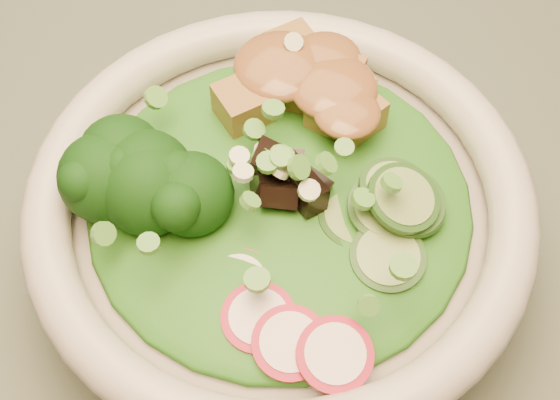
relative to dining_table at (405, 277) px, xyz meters
The scene contains 10 objects.
dining_table is the anchor object (origin of this frame).
salad_bowl 0.19m from the dining_table, 117.55° to the right, with size 0.29×0.29×0.08m.
lettuce_bed 0.21m from the dining_table, 117.55° to the right, with size 0.22×0.22×0.03m, color #1C5C13.
broccoli_florets 0.26m from the dining_table, 129.12° to the right, with size 0.09×0.07×0.05m, color black, non-canonical shape.
radish_slices 0.24m from the dining_table, 94.22° to the right, with size 0.12×0.04×0.02m, color #A50C29, non-canonical shape.
cucumber_slices 0.20m from the dining_table, 79.58° to the right, with size 0.07×0.07×0.04m, color #85AE60, non-canonical shape.
mushroom_heap 0.22m from the dining_table, 123.78° to the right, with size 0.07×0.07×0.04m, color black, non-canonical shape.
tofu_cubes 0.21m from the dining_table, 156.35° to the right, with size 0.10×0.06×0.04m, color olive, non-canonical shape.
peanut_sauce 0.22m from the dining_table, 156.35° to the right, with size 0.07×0.06×0.02m, color brown.
scallion_garnish 0.23m from the dining_table, 117.55° to the right, with size 0.20×0.20×0.03m, color #529B36, non-canonical shape.
Camera 1 is at (0.10, -0.28, 1.18)m, focal length 50.00 mm.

